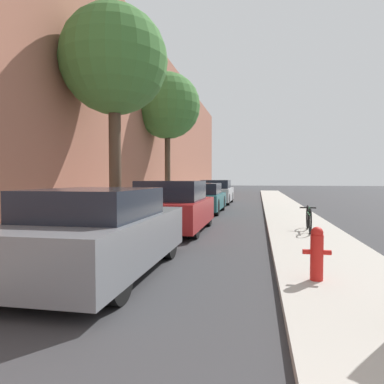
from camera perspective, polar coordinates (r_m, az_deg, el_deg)
name	(u,v)px	position (r m, az deg, el deg)	size (l,w,h in m)	color
ground_plane	(222,213)	(15.82, 4.89, -3.38)	(120.00, 120.00, 0.00)	#333335
sidewalk_left	(160,210)	(16.37, -5.28, -2.99)	(2.00, 52.00, 0.12)	#ADA89E
sidewalk_right	(288,212)	(15.79, 15.43, -3.25)	(2.00, 52.00, 0.12)	#ADA89E
building_facade_left	(132,116)	(16.98, -9.82, 12.14)	(0.70, 52.00, 8.95)	#9E604C
parked_car_grey	(99,233)	(5.85, -15.01, -6.48)	(1.85, 4.05, 1.39)	black
parked_car_red	(173,207)	(10.24, -3.09, -2.52)	(1.90, 3.91, 1.48)	black
parked_car_teal	(202,198)	(15.73, 1.59, -1.06)	(1.83, 3.98, 1.33)	black
parked_car_silver	(216,192)	(21.38, 4.01, -0.05)	(1.83, 4.21, 1.45)	black
street_tree_near	(114,62)	(11.01, -12.64, 20.08)	(3.11, 3.11, 6.41)	#4C3A2B
street_tree_far	(167,106)	(18.29, -4.06, 13.83)	(3.35, 3.35, 6.81)	#4C3A2B
fire_hydrant	(317,253)	(5.25, 19.77, -9.35)	(0.39, 0.18, 0.75)	red
bicycle	(309,218)	(9.94, 18.59, -4.14)	(0.44, 1.65, 0.67)	black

